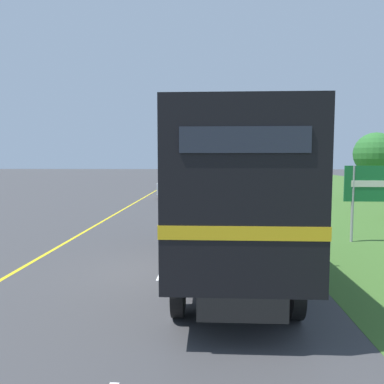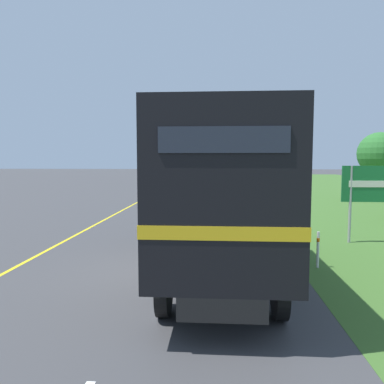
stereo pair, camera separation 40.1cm
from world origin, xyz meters
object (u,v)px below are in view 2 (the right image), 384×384
Objects in this scene: roadside_tree_mid at (379,154)px; lead_car_white at (175,185)px; horse_trailer_truck at (221,191)px; highway_sign at (374,187)px; delineator_post at (318,249)px; lead_car_white_ahead at (221,174)px; lead_car_red_ahead at (199,171)px.

lead_car_white is at bearing 173.01° from roadside_tree_mid.
horse_trailer_truck is at bearing -122.08° from roadside_tree_mid.
highway_sign is 3.11× the size of delineator_post.
lead_car_white_ahead is 17.05m from lead_car_red_ahead.
lead_car_white is (-3.28, 18.85, -1.12)m from horse_trailer_truck.
lead_car_white_ahead is at bearing 118.51° from roadside_tree_mid.
roadside_tree_mid is at bearing -6.99° from lead_car_white.
lead_car_red_ahead reaches higher than lead_car_white.
roadside_tree_mid is at bearing 67.00° from highway_sign.
highway_sign is 4.30m from delineator_post.
horse_trailer_truck reaches higher than delineator_post.
lead_car_white is 18.93m from delineator_post.
horse_trailer_truck is 36.48m from lead_car_white_ahead.
highway_sign reaches higher than lead_car_white_ahead.
lead_car_white reaches higher than delineator_post.
delineator_post is at bearing -86.31° from lead_car_white_ahead.
delineator_post is (5.82, -52.31, -0.45)m from lead_car_red_ahead.
delineator_post is (-8.21, -16.29, -2.69)m from roadside_tree_mid.
horse_trailer_truck is 53.27m from lead_car_red_ahead.
lead_car_red_ahead is at bearing 111.28° from roadside_tree_mid.
highway_sign reaches higher than lead_car_red_ahead.
highway_sign is (5.14, 3.96, -0.15)m from horse_trailer_truck.
horse_trailer_truck is 3.09m from delineator_post.
horse_trailer_truck is 1.92× the size of lead_car_white_ahead.
highway_sign is at bearing -81.41° from lead_car_white_ahead.
lead_car_white is at bearing 99.88° from horse_trailer_truck.
lead_car_white is 0.89× the size of roadside_tree_mid.
roadside_tree_mid reaches higher than lead_car_white_ahead.
roadside_tree_mid is 4.89× the size of delineator_post.
lead_car_red_ahead is 1.45× the size of highway_sign.
lead_car_white_ahead is 1.00× the size of lead_car_red_ahead.
highway_sign is 0.64× the size of roadside_tree_mid.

